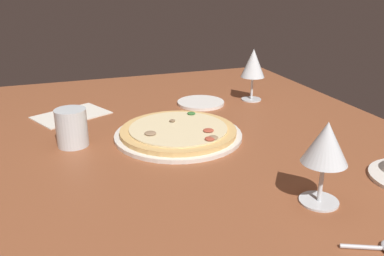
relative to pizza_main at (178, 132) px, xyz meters
The scene contains 7 objects.
dining_table 8.34cm from the pizza_main, 47.60° to the left, with size 150.00×110.00×4.00cm, color brown.
pizza_main is the anchor object (origin of this frame).
wine_glass_far 43.36cm from the pizza_main, 20.61° to the left, with size 8.26×8.26×15.87cm.
wine_glass_near 41.96cm from the pizza_main, 125.30° to the left, with size 7.82×7.82×17.12cm.
water_glass 26.50cm from the pizza_main, 97.04° to the right, with size 7.59×7.59×9.32cm.
side_plate 29.09cm from the pizza_main, 148.04° to the left, with size 15.22×15.22×0.90cm, color white.
paper_menu 36.67cm from the pizza_main, 136.63° to the right, with size 13.76×20.25×0.30cm, color silver.
Camera 1 is at (88.09, -34.62, 43.56)cm, focal length 37.89 mm.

